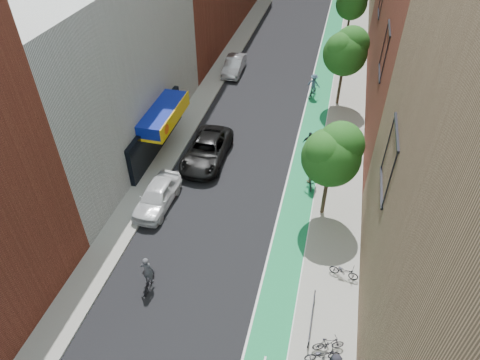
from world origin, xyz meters
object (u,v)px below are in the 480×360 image
Objects in this scene: parked_car_silver at (234,65)px; parked_car_white at (157,196)px; cyclist_lane_far at (313,87)px; cyclist_lane_near at (311,175)px; cyclist_lane_mid at (309,148)px; parked_car_black at (207,150)px; cyclist_lead at (148,277)px.

parked_car_white is at bearing -91.50° from parked_car_silver.
cyclist_lane_near is at bearing 110.12° from cyclist_lane_far.
cyclist_lane_near is at bearing 90.83° from cyclist_lane_mid.
parked_car_silver is (-1.60, 14.22, -0.07)m from parked_car_black.
cyclist_lead is 15.03m from cyclist_lane_mid.
parked_car_black reaches higher than parked_car_white.
cyclist_lane_near reaches higher than cyclist_lead.
cyclist_lane_near reaches higher than parked_car_white.
cyclist_lane_near reaches higher than parked_car_silver.
cyclist_lane_far is at bearing -109.00° from cyclist_lead.
cyclist_lane_near is 3.33m from cyclist_lane_mid.
cyclist_lead is at bearing -88.84° from parked_car_black.
cyclist_lane_near is at bearing -60.68° from parked_car_silver.
cyclist_lead reaches higher than parked_car_white.
cyclist_lane_far is (6.37, 11.28, 0.11)m from parked_car_black.
cyclist_lane_far is (7.97, -2.93, 0.18)m from parked_car_silver.
cyclist_lane_mid is at bearing -55.87° from parked_car_silver.
cyclist_lead is at bearing -87.16° from parked_car_silver.
cyclist_lead is 12.47m from cyclist_lane_near.
parked_car_black is 2.93× the size of cyclist_lane_mid.
parked_car_black is (1.60, 5.34, 0.05)m from parked_car_white.
parked_car_silver is at bearing -5.60° from cyclist_lane_far.
parked_car_black is at bearing 75.16° from cyclist_lane_far.
cyclist_lane_mid is (8.66, -12.08, -0.01)m from parked_car_silver.
parked_car_black is 12.96m from cyclist_lane_far.
cyclist_lane_near reaches higher than cyclist_lane_mid.
parked_car_black is 1.29× the size of parked_car_silver.
cyclist_lane_mid is at bearing 42.65° from parked_car_white.
parked_car_black is 7.38m from cyclist_lane_mid.
cyclist_lane_far is (-1.20, 12.43, -0.02)m from cyclist_lane_near.
cyclist_lane_far reaches higher than parked_car_white.
cyclist_lead is (1.94, -5.96, -0.02)m from parked_car_white.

